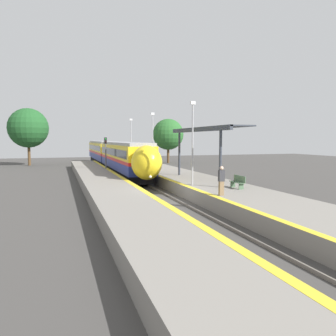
% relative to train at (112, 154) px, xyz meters
% --- Properties ---
extents(ground_plane, '(120.00, 120.00, 0.00)m').
position_rel_train_xyz_m(ground_plane, '(0.00, -24.44, -2.29)').
color(ground_plane, '#423F3D').
extents(rail_left, '(0.08, 90.00, 0.15)m').
position_rel_train_xyz_m(rail_left, '(-0.72, -24.44, -2.21)').
color(rail_left, slate).
rests_on(rail_left, ground_plane).
extents(rail_right, '(0.08, 90.00, 0.15)m').
position_rel_train_xyz_m(rail_right, '(0.72, -24.44, -2.21)').
color(rail_right, slate).
rests_on(rail_right, ground_plane).
extents(train, '(2.73, 40.65, 3.99)m').
position_rel_train_xyz_m(train, '(0.00, 0.00, 0.00)').
color(train, black).
rests_on(train, ground_plane).
extents(platform_right, '(5.03, 64.00, 0.94)m').
position_rel_train_xyz_m(platform_right, '(4.08, -24.44, -1.82)').
color(platform_right, gray).
rests_on(platform_right, ground_plane).
extents(platform_left, '(3.68, 64.00, 0.94)m').
position_rel_train_xyz_m(platform_left, '(-3.40, -24.44, -1.82)').
color(platform_left, gray).
rests_on(platform_left, ground_plane).
extents(platform_bench, '(0.44, 1.49, 0.89)m').
position_rel_train_xyz_m(platform_bench, '(4.75, -25.71, -0.89)').
color(platform_bench, '#4C6B4C').
rests_on(platform_bench, platform_right).
extents(person_waiting, '(0.36, 0.23, 1.78)m').
position_rel_train_xyz_m(person_waiting, '(2.25, -27.99, -0.42)').
color(person_waiting, '#7F6647').
rests_on(person_waiting, platform_right).
extents(railway_signal, '(0.28, 0.28, 4.53)m').
position_rel_train_xyz_m(railway_signal, '(-1.93, -7.72, 0.48)').
color(railway_signal, '#59595E').
rests_on(railway_signal, ground_plane).
extents(lamppost_near, '(0.36, 0.20, 6.15)m').
position_rel_train_xyz_m(lamppost_near, '(2.30, -23.34, 2.12)').
color(lamppost_near, '#9E9EA3').
rests_on(lamppost_near, platform_right).
extents(lamppost_mid, '(0.36, 0.20, 6.15)m').
position_rel_train_xyz_m(lamppost_mid, '(2.30, -12.57, 2.12)').
color(lamppost_mid, '#9E9EA3').
rests_on(lamppost_mid, platform_right).
extents(lamppost_far, '(0.36, 0.20, 6.15)m').
position_rel_train_xyz_m(lamppost_far, '(2.30, -1.81, 2.12)').
color(lamppost_far, '#9E9EA3').
rests_on(lamppost_far, platform_right).
extents(station_canopy, '(2.02, 11.33, 4.38)m').
position_rel_train_xyz_m(station_canopy, '(4.39, -20.67, 2.72)').
color(station_canopy, '#333842').
rests_on(station_canopy, platform_right).
extents(background_tree_left, '(6.44, 6.44, 9.38)m').
position_rel_train_xyz_m(background_tree_left, '(-11.70, 12.77, 3.86)').
color(background_tree_left, brown).
rests_on(background_tree_left, ground_plane).
extents(background_tree_right, '(5.59, 5.59, 8.00)m').
position_rel_train_xyz_m(background_tree_right, '(11.81, 10.77, 2.90)').
color(background_tree_right, brown).
rests_on(background_tree_right, ground_plane).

